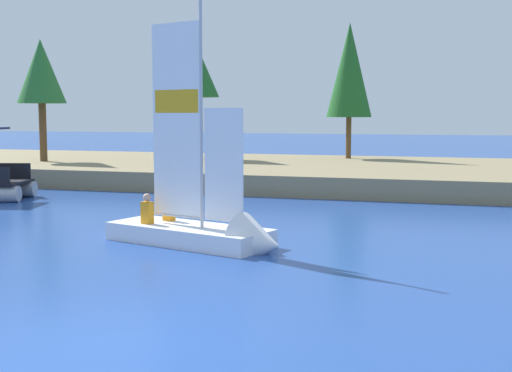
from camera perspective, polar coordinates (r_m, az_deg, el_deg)
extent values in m
plane|color=#234793|center=(9.87, -12.71, -13.16)|extent=(200.00, 200.00, 0.00)
cube|color=#897A56|center=(32.52, 8.81, 1.03)|extent=(80.00, 13.67, 0.83)
cylinder|color=brown|center=(36.07, -17.34, 4.30)|extent=(0.37, 0.37, 2.91)
cone|color=#286B2D|center=(36.12, -17.49, 9.12)|extent=(2.41, 2.41, 3.17)
cylinder|color=brown|center=(36.52, -5.24, 4.84)|extent=(0.25, 0.25, 3.26)
cone|color=#1E5B23|center=(36.59, -5.29, 9.91)|extent=(2.77, 2.77, 3.20)
cylinder|color=brown|center=(37.01, 7.72, 4.01)|extent=(0.28, 0.28, 2.21)
cone|color=#1E5B23|center=(37.06, 7.80, 9.56)|extent=(2.40, 2.40, 4.97)
cube|color=white|center=(17.14, -5.63, -4.05)|extent=(4.54, 2.72, 0.45)
cone|color=white|center=(15.88, 0.34, -4.83)|extent=(1.43, 1.64, 1.39)
cylinder|color=#B7B7BC|center=(16.61, -4.60, 6.39)|extent=(0.08, 0.08, 5.76)
cube|color=white|center=(17.10, -6.62, 5.50)|extent=(1.49, 0.48, 4.74)
cube|color=orange|center=(17.10, -6.64, 7.03)|extent=(1.34, 0.44, 0.57)
cube|color=white|center=(16.25, -2.72, 1.74)|extent=(1.09, 0.36, 2.71)
cylinder|color=#B7B7BC|center=(17.29, -6.53, -2.48)|extent=(1.50, 0.50, 0.06)
cube|color=orange|center=(17.51, -9.06, -2.21)|extent=(0.33, 0.27, 0.56)
sphere|color=tan|center=(17.46, -9.08, -0.94)|extent=(0.20, 0.20, 0.20)
cube|color=orange|center=(17.92, -7.27, -2.08)|extent=(0.33, 0.27, 0.51)
sphere|color=tan|center=(17.88, -7.29, -0.92)|extent=(0.20, 0.20, 0.20)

